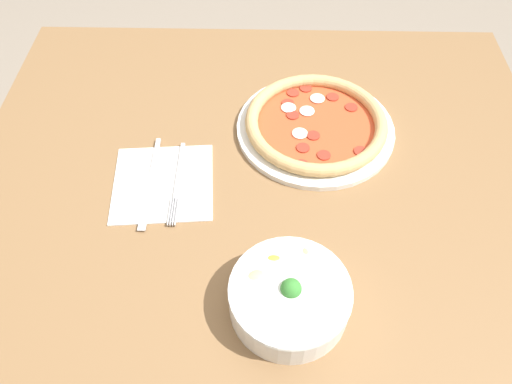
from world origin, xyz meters
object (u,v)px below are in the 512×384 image
(pizza, at_px, (316,124))
(knife, at_px, (152,178))
(bowl, at_px, (290,296))
(fork, at_px, (178,181))

(pizza, xyz_separation_m, knife, (0.32, 0.14, -0.01))
(pizza, xyz_separation_m, bowl, (0.06, 0.39, 0.02))
(pizza, height_order, knife, pizza)
(bowl, height_order, knife, bowl)
(pizza, distance_m, knife, 0.35)
(knife, bearing_deg, pizza, 113.24)
(fork, xyz_separation_m, knife, (0.05, -0.01, -0.00))
(fork, distance_m, knife, 0.05)
(knife, bearing_deg, fork, 81.15)
(fork, bearing_deg, pizza, 118.43)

